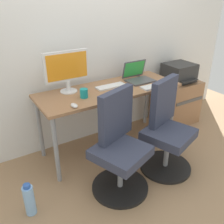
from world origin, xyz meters
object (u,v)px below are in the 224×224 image
open_laptop (138,76)px  office_chair_right (166,131)px  desktop_monitor (67,69)px  side_cabinet (175,101)px  office_chair_left (119,148)px  coffee_mug (84,93)px  printer (179,72)px  water_bottle_on_floor (29,200)px

open_laptop → office_chair_right: bearing=-100.4°
desktop_monitor → side_cabinet: bearing=-2.3°
office_chair_left → coffee_mug: size_ratio=10.22×
office_chair_left → open_laptop: (0.70, 0.67, 0.38)m
open_laptop → coffee_mug: (-0.78, -0.14, -0.01)m
office_chair_left → printer: size_ratio=2.35×
printer → side_cabinet: bearing=90.0°
side_cabinet → water_bottle_on_floor: bearing=-165.2°
side_cabinet → coffee_mug: 1.59m
printer → coffee_mug: bearing=-173.7°
office_chair_left → office_chair_right: 0.58m
printer → water_bottle_on_floor: size_ratio=1.29×
side_cabinet → printer: size_ratio=1.50×
coffee_mug → open_laptop: bearing=10.1°
side_cabinet → desktop_monitor: bearing=177.7°
printer → open_laptop: open_laptop is taller
coffee_mug → printer: bearing=6.3°
office_chair_left → desktop_monitor: 0.96m
water_bottle_on_floor → side_cabinet: bearing=14.8°
printer → open_laptop: 0.73m
office_chair_right → desktop_monitor: (-0.72, 0.76, 0.58)m
side_cabinet → desktop_monitor: size_ratio=1.25×
side_cabinet → open_laptop: 0.88m
office_chair_right → water_bottle_on_floor: office_chair_right is taller
office_chair_left → side_cabinet: office_chair_left is taller
printer → desktop_monitor: bearing=177.6°
side_cabinet → coffee_mug: coffee_mug is taller
office_chair_left → water_bottle_on_floor: 0.88m
printer → coffee_mug: 1.51m
office_chair_right → water_bottle_on_floor: bearing=176.1°
office_chair_right → side_cabinet: (0.84, 0.69, -0.12)m
office_chair_left → desktop_monitor: desktop_monitor is taller
printer → open_laptop: (-0.72, -0.03, 0.08)m
side_cabinet → office_chair_right: bearing=-140.5°
office_chair_right → open_laptop: open_laptop is taller
water_bottle_on_floor → coffee_mug: (0.75, 0.43, 0.65)m
water_bottle_on_floor → office_chair_left: bearing=-6.7°
water_bottle_on_floor → desktop_monitor: size_ratio=0.65×
office_chair_left → desktop_monitor: bearing=100.5°
desktop_monitor → open_laptop: size_ratio=1.55×
coffee_mug → office_chair_left: bearing=-82.0°
side_cabinet → desktop_monitor: 1.71m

